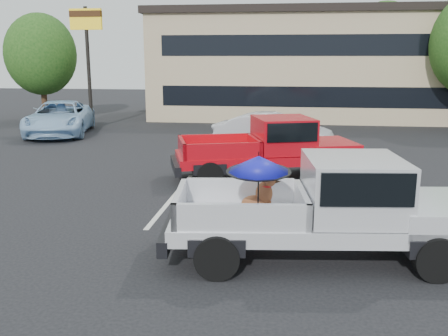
{
  "coord_description": "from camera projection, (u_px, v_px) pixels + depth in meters",
  "views": [
    {
      "loc": [
        -0.06,
        -10.29,
        3.61
      ],
      "look_at": [
        -1.38,
        -0.04,
        1.3
      ],
      "focal_mm": 40.0,
      "sensor_mm": 36.0,
      "label": 1
    }
  ],
  "objects": [
    {
      "name": "red_pickup",
      "position": [
        277.0,
        145.0,
        15.02
      ],
      "size": [
        5.91,
        3.48,
        1.84
      ],
      "rotation": [
        0.0,
        0.0,
        0.3
      ],
      "color": "black",
      "rests_on": "ground"
    },
    {
      "name": "tree_left",
      "position": [
        41.0,
        54.0,
        28.12
      ],
      "size": [
        3.96,
        3.96,
        6.02
      ],
      "color": "#332114",
      "rests_on": "ground"
    },
    {
      "name": "motel_sign",
      "position": [
        87.0,
        35.0,
        24.52
      ],
      "size": [
        1.6,
        0.22,
        6.0
      ],
      "color": "black",
      "rests_on": "ground"
    },
    {
      "name": "tree_back",
      "position": [
        384.0,
        44.0,
        32.26
      ],
      "size": [
        4.68,
        4.68,
        7.11
      ],
      "color": "#332114",
      "rests_on": "ground"
    },
    {
      "name": "stripe_left",
      "position": [
        172.0,
        198.0,
        13.05
      ],
      "size": [
        0.12,
        5.0,
        0.01
      ],
      "primitive_type": "cube",
      "color": "silver",
      "rests_on": "ground"
    },
    {
      "name": "silver_pickup",
      "position": [
        339.0,
        203.0,
        8.92
      ],
      "size": [
        5.86,
        2.57,
        2.06
      ],
      "rotation": [
        0.0,
        0.0,
        0.11
      ],
      "color": "black",
      "rests_on": "ground"
    },
    {
      "name": "stripe_right",
      "position": [
        410.0,
        206.0,
        12.3
      ],
      "size": [
        0.12,
        5.0,
        0.01
      ],
      "primitive_type": "cube",
      "color": "silver",
      "rests_on": "ground"
    },
    {
      "name": "ground",
      "position": [
        288.0,
        228.0,
        10.74
      ],
      "size": [
        90.0,
        90.0,
        0.0
      ],
      "primitive_type": "plane",
      "color": "black",
      "rests_on": "ground"
    },
    {
      "name": "motel_building",
      "position": [
        324.0,
        64.0,
        30.1
      ],
      "size": [
        20.4,
        8.4,
        6.3
      ],
      "color": "tan",
      "rests_on": "ground"
    },
    {
      "name": "silver_sedan",
      "position": [
        273.0,
        133.0,
        19.15
      ],
      "size": [
        4.77,
        2.49,
        1.5
      ],
      "primitive_type": "imported",
      "rotation": [
        0.0,
        0.0,
        1.36
      ],
      "color": "silver",
      "rests_on": "ground"
    },
    {
      "name": "blue_suv",
      "position": [
        60.0,
        118.0,
        23.53
      ],
      "size": [
        3.88,
        6.08,
        1.56
      ],
      "primitive_type": "imported",
      "rotation": [
        0.0,
        0.0,
        0.25
      ],
      "color": "#97BEE1",
      "rests_on": "ground"
    }
  ]
}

